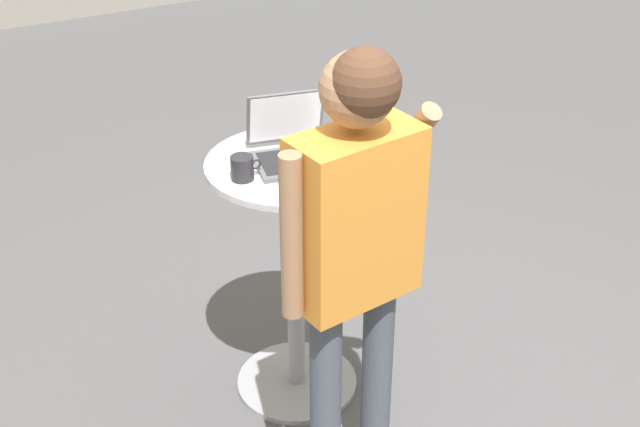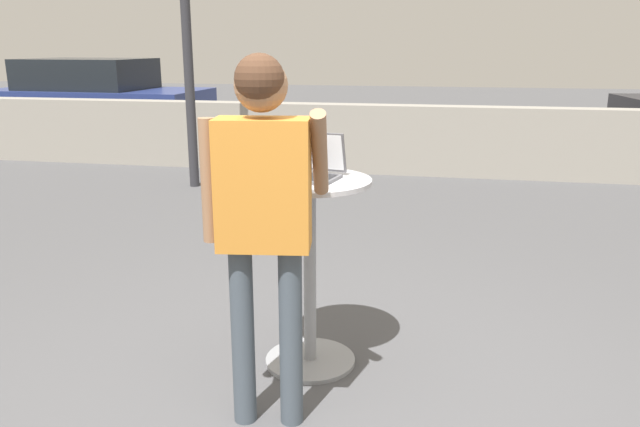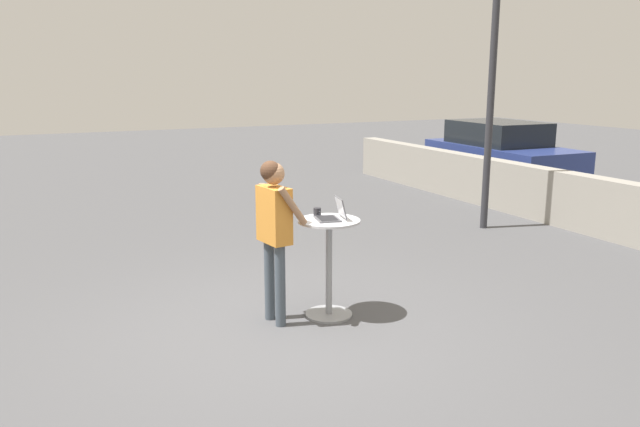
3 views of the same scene
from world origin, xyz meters
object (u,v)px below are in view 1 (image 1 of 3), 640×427
(cafe_table, at_px, (295,260))
(standing_person, at_px, (355,234))
(laptop, at_px, (292,146))
(coffee_mug, at_px, (242,168))

(cafe_table, bearing_deg, standing_person, -97.75)
(laptop, xyz_separation_m, coffee_mug, (-0.23, -0.06, -0.01))
(cafe_table, bearing_deg, laptop, 71.09)
(cafe_table, relative_size, standing_person, 0.62)
(coffee_mug, distance_m, standing_person, 0.58)
(standing_person, bearing_deg, cafe_table, 82.25)
(cafe_table, xyz_separation_m, laptop, (0.01, 0.03, 0.49))
(cafe_table, height_order, standing_person, standing_person)
(cafe_table, xyz_separation_m, coffee_mug, (-0.22, -0.03, 0.48))
(laptop, distance_m, standing_person, 0.64)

